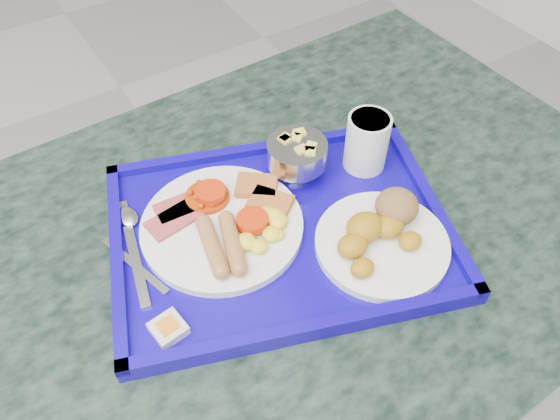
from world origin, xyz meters
The scene contains 9 objects.
table centered at (1.17, 0.58, 0.52)m, with size 1.13×0.77×0.70m.
tray centered at (1.17, 0.57, 0.71)m, with size 0.55×0.47×0.03m.
main_plate centered at (1.11, 0.61, 0.72)m, with size 0.23×0.23×0.04m.
bread_plate centered at (1.27, 0.48, 0.73)m, with size 0.18×0.18×0.06m.
fruit_bowl centered at (1.25, 0.65, 0.75)m, with size 0.09×0.09×0.06m.
juice_cup centered at (1.35, 0.61, 0.76)m, with size 0.06×0.06×0.09m.
spoon centered at (0.99, 0.68, 0.72)m, with size 0.07×0.17×0.01m.
knife centered at (0.98, 0.64, 0.71)m, with size 0.01×0.19×0.00m, color #ADADAF.
jam_packet centered at (0.97, 0.51, 0.72)m, with size 0.04×0.04×0.02m.
Camera 1 is at (0.91, 0.17, 1.30)m, focal length 35.00 mm.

